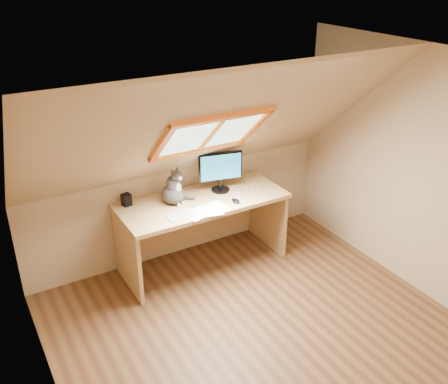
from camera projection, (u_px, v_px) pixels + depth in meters
ground at (269, 342)px, 4.40m from camera, size 3.50×3.50×0.00m
room_shell at (284, 201)px, 3.71m from camera, size 3.52×3.52×2.41m
desk at (199, 216)px, 5.32m from camera, size 1.75×0.77×0.80m
monitor at (220, 169)px, 5.23m from camera, size 0.47×0.20×0.43m
cat at (173, 190)px, 5.02m from camera, size 0.30×0.33×0.40m
desk_speaker at (126, 200)px, 5.01m from camera, size 0.10×0.10×0.12m
graphics_tablet at (180, 215)px, 4.82m from camera, size 0.26×0.18×0.01m
mouse at (236, 201)px, 5.08m from camera, size 0.07×0.12×0.04m
papers at (205, 211)px, 4.92m from camera, size 0.35×0.30×0.01m
cables at (246, 193)px, 5.28m from camera, size 0.51×0.26×0.01m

